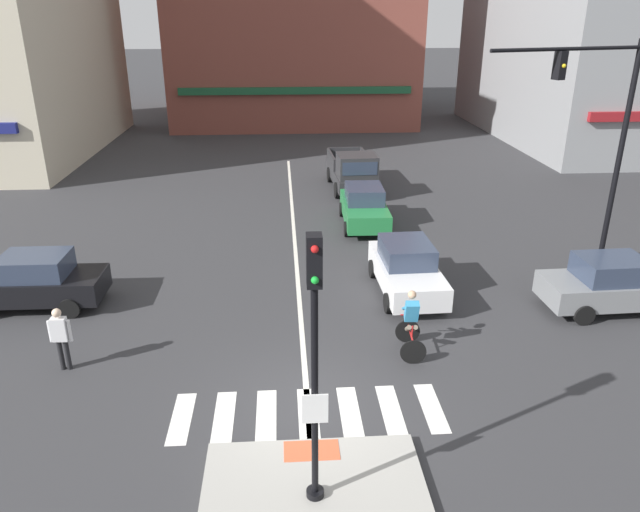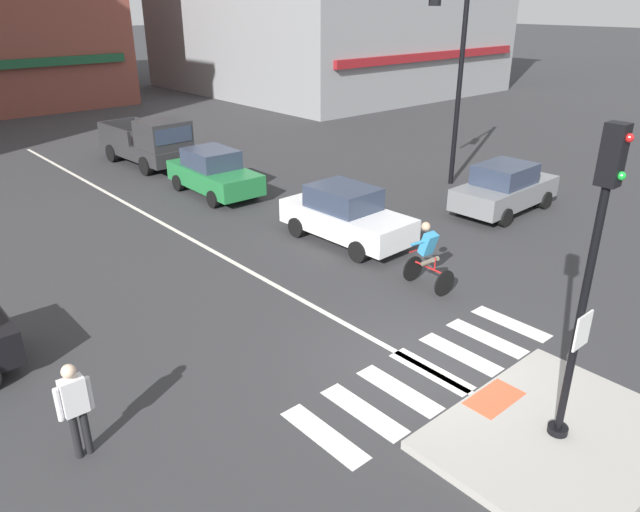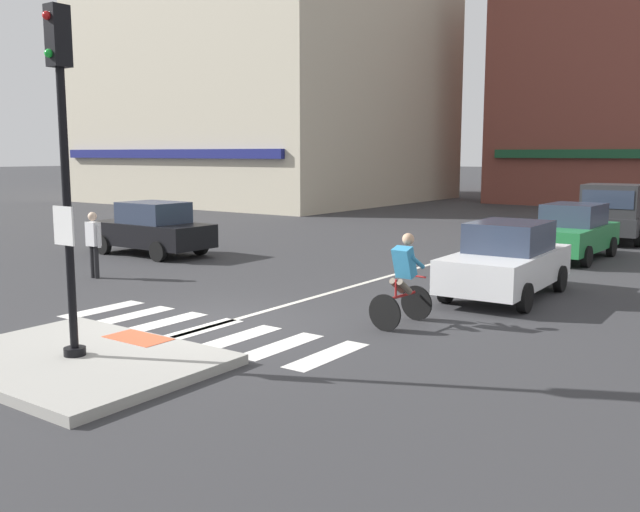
# 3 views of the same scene
# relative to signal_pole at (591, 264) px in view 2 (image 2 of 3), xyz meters

# --- Properties ---
(ground_plane) EXTENTS (300.00, 300.00, 0.00)m
(ground_plane) POSITION_rel_signal_pole_xyz_m (0.00, 2.88, -3.15)
(ground_plane) COLOR #333335
(traffic_island) EXTENTS (4.12, 3.06, 0.15)m
(traffic_island) POSITION_rel_signal_pole_xyz_m (0.00, 0.01, -3.07)
(traffic_island) COLOR #A3A099
(traffic_island) RESTS_ON ground
(tactile_pad_front) EXTENTS (1.10, 0.60, 0.01)m
(tactile_pad_front) POSITION_rel_signal_pole_xyz_m (0.00, 1.19, -3.00)
(tactile_pad_front) COLOR #DB5B38
(tactile_pad_front) RESTS_ON traffic_island
(signal_pole) EXTENTS (0.44, 0.38, 4.99)m
(signal_pole) POSITION_rel_signal_pole_xyz_m (0.00, 0.00, 0.00)
(signal_pole) COLOR black
(signal_pole) RESTS_ON traffic_island
(crosswalk_stripe_a) EXTENTS (0.44, 1.80, 0.01)m
(crosswalk_stripe_a) POSITION_rel_signal_pole_xyz_m (-2.77, 2.59, -3.15)
(crosswalk_stripe_a) COLOR silver
(crosswalk_stripe_a) RESTS_ON ground
(crosswalk_stripe_b) EXTENTS (0.44, 1.80, 0.01)m
(crosswalk_stripe_b) POSITION_rel_signal_pole_xyz_m (-1.84, 2.59, -3.15)
(crosswalk_stripe_b) COLOR silver
(crosswalk_stripe_b) RESTS_ON ground
(crosswalk_stripe_c) EXTENTS (0.44, 1.80, 0.01)m
(crosswalk_stripe_c) POSITION_rel_signal_pole_xyz_m (-0.92, 2.59, -3.15)
(crosswalk_stripe_c) COLOR silver
(crosswalk_stripe_c) RESTS_ON ground
(crosswalk_stripe_d) EXTENTS (0.44, 1.80, 0.01)m
(crosswalk_stripe_d) POSITION_rel_signal_pole_xyz_m (0.00, 2.59, -3.15)
(crosswalk_stripe_d) COLOR silver
(crosswalk_stripe_d) RESTS_ON ground
(crosswalk_stripe_e) EXTENTS (0.44, 1.80, 0.01)m
(crosswalk_stripe_e) POSITION_rel_signal_pole_xyz_m (0.92, 2.59, -3.15)
(crosswalk_stripe_e) COLOR silver
(crosswalk_stripe_e) RESTS_ON ground
(crosswalk_stripe_f) EXTENTS (0.44, 1.80, 0.01)m
(crosswalk_stripe_f) POSITION_rel_signal_pole_xyz_m (1.84, 2.59, -3.15)
(crosswalk_stripe_f) COLOR silver
(crosswalk_stripe_f) RESTS_ON ground
(crosswalk_stripe_g) EXTENTS (0.44, 1.80, 0.01)m
(crosswalk_stripe_g) POSITION_rel_signal_pole_xyz_m (2.77, 2.59, -3.15)
(crosswalk_stripe_g) COLOR silver
(crosswalk_stripe_g) RESTS_ON ground
(lane_centre_line) EXTENTS (0.14, 28.00, 0.01)m
(lane_centre_line) POSITION_rel_signal_pole_xyz_m (-0.00, 12.88, -3.15)
(lane_centre_line) COLOR silver
(lane_centre_line) RESTS_ON ground
(traffic_light_mast) EXTENTS (5.30, 1.75, 7.48)m
(traffic_light_mast) POSITION_rel_signal_pole_xyz_m (9.59, 9.85, 1.73)
(traffic_light_mast) COLOR black
(traffic_light_mast) RESTS_ON ground
(car_green_eastbound_far) EXTENTS (1.93, 4.14, 1.64)m
(car_green_eastbound_far) POSITION_rel_signal_pole_xyz_m (2.93, 15.01, -2.34)
(car_green_eastbound_far) COLOR #237A3D
(car_green_eastbound_far) RESTS_ON ground
(car_grey_cross_right) EXTENTS (4.15, 1.94, 1.64)m
(car_grey_cross_right) POSITION_rel_signal_pole_xyz_m (9.17, 6.96, -2.34)
(car_grey_cross_right) COLOR slate
(car_grey_cross_right) RESTS_ON ground
(car_white_eastbound_mid) EXTENTS (1.94, 4.15, 1.64)m
(car_white_eastbound_mid) POSITION_rel_signal_pole_xyz_m (3.37, 8.54, -2.34)
(car_white_eastbound_mid) COLOR white
(car_white_eastbound_mid) RESTS_ON ground
(pickup_truck_charcoal_eastbound_distant) EXTENTS (2.21, 5.17, 2.08)m
(pickup_truck_charcoal_eastbound_distant) POSITION_rel_signal_pole_xyz_m (3.07, 20.15, -2.17)
(pickup_truck_charcoal_eastbound_distant) COLOR #2D2D30
(pickup_truck_charcoal_eastbound_distant) RESTS_ON ground
(cyclist) EXTENTS (0.74, 1.13, 1.68)m
(cyclist) POSITION_rel_signal_pole_xyz_m (2.76, 5.00, -2.28)
(cyclist) COLOR black
(cyclist) RESTS_ON ground
(pedestrian_at_curb_left) EXTENTS (0.55, 0.23, 1.67)m
(pedestrian_at_curb_left) POSITION_rel_signal_pole_xyz_m (-5.90, 4.75, -2.17)
(pedestrian_at_curb_left) COLOR black
(pedestrian_at_curb_left) RESTS_ON ground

